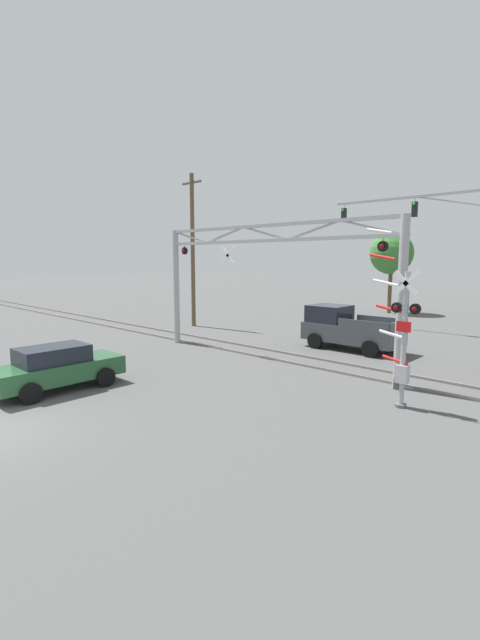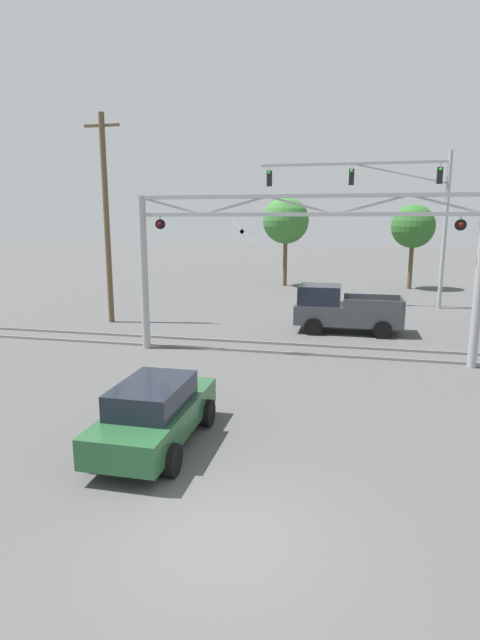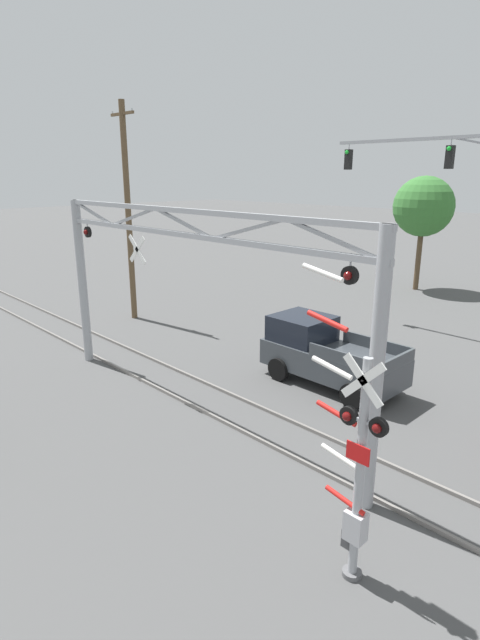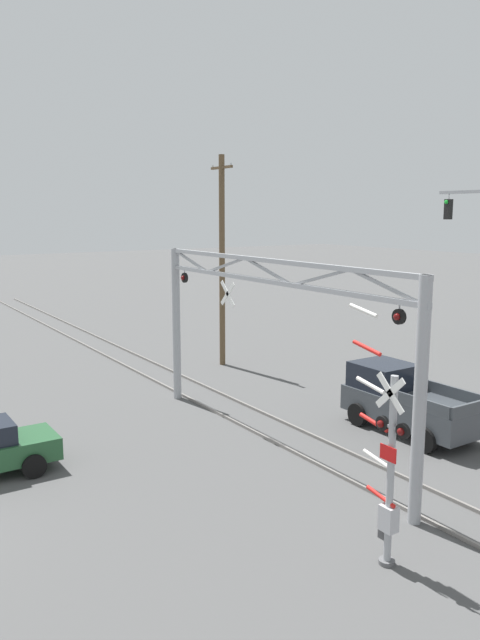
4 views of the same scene
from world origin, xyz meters
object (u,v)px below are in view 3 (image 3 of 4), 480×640
Objects in this scene: pickup_truck_lead at (325,353)px; background_tree_beyond_span at (424,207)px; crossing_signal_mast at (354,472)px; crossing_gantry at (184,286)px; utility_pole_left at (128,212)px.

pickup_truck_lead is 0.71× the size of background_tree_beyond_span.
background_tree_beyond_span reaches higher than pickup_truck_lead.
crossing_signal_mast is 25.05m from background_tree_beyond_span.
utility_pole_left is (-10.04, 4.53, 1.32)m from crossing_gantry.
crossing_gantry is 11.09m from utility_pole_left.
crossing_gantry is at bearing -107.47° from pickup_truck_lead.
crossing_signal_mast is 0.54× the size of utility_pole_left.
crossing_gantry is 1.25× the size of utility_pole_left.
background_tree_beyond_span is at bearing 106.80° from pickup_truck_lead.
crossing_signal_mast reaches higher than pickup_truck_lead.
background_tree_beyond_span reaches higher than crossing_gantry.
crossing_gantry is 2.31× the size of crossing_signal_mast.
pickup_truck_lead is at bearing 72.53° from crossing_gantry.
crossing_gantry is 1.85× the size of background_tree_beyond_span.
crossing_signal_mast is 1.13× the size of pickup_truck_lead.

